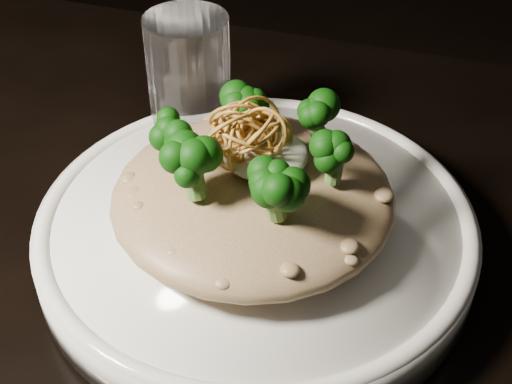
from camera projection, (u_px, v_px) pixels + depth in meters
table at (124, 339)px, 0.58m from camera, size 1.10×0.80×0.75m
plate at (256, 232)px, 0.53m from camera, size 0.32×0.32×0.03m
risotto at (253, 196)px, 0.50m from camera, size 0.20×0.20×0.04m
broccoli at (250, 135)px, 0.47m from camera, size 0.15×0.15×0.06m
cheese at (266, 154)px, 0.49m from camera, size 0.06×0.06×0.02m
shallots at (248, 119)px, 0.47m from camera, size 0.07×0.07×0.04m
drinking_glass at (190, 86)px, 0.61m from camera, size 0.08×0.08×0.12m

